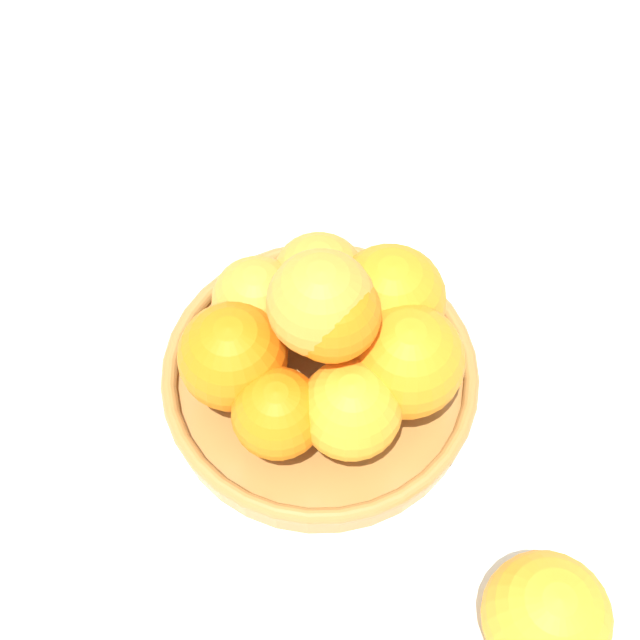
{
  "coord_description": "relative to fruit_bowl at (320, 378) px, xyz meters",
  "views": [
    {
      "loc": [
        -0.32,
        0.04,
        0.62
      ],
      "look_at": [
        0.0,
        0.0,
        0.1
      ],
      "focal_mm": 50.0,
      "sensor_mm": 36.0,
      "label": 1
    }
  ],
  "objects": [
    {
      "name": "stray_orange",
      "position": [
        -0.2,
        -0.12,
        0.02
      ],
      "size": [
        0.08,
        0.08,
        0.08
      ],
      "primitive_type": "sphere",
      "color": "orange",
      "rests_on": "ground_plane"
    },
    {
      "name": "orange_pile",
      "position": [
        -0.0,
        -0.01,
        0.07
      ],
      "size": [
        0.18,
        0.2,
        0.13
      ],
      "color": "orange",
      "rests_on": "fruit_bowl"
    },
    {
      "name": "ground_plane",
      "position": [
        0.0,
        0.0,
        -0.02
      ],
      "size": [
        4.0,
        4.0,
        0.0
      ],
      "primitive_type": "plane",
      "color": "silver"
    },
    {
      "name": "napkin_folded",
      "position": [
        0.26,
        -0.15,
        -0.01
      ],
      "size": [
        0.18,
        0.18,
        0.01
      ],
      "primitive_type": "cube",
      "rotation": [
        0.0,
        0.0,
        -0.5
      ],
      "color": "silver",
      "rests_on": "ground_plane"
    },
    {
      "name": "fruit_bowl",
      "position": [
        0.0,
        0.0,
        0.0
      ],
      "size": [
        0.24,
        0.24,
        0.03
      ],
      "color": "#A57238",
      "rests_on": "ground_plane"
    }
  ]
}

